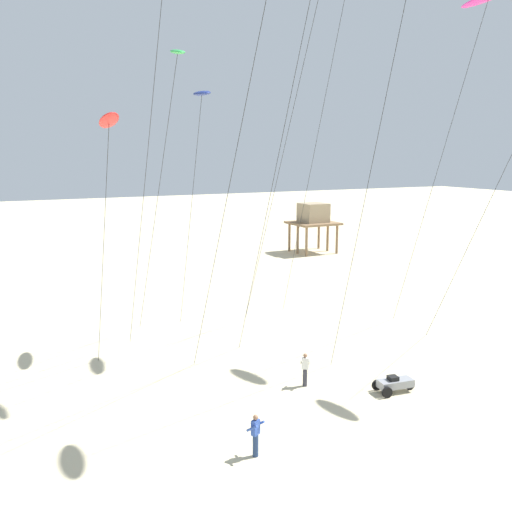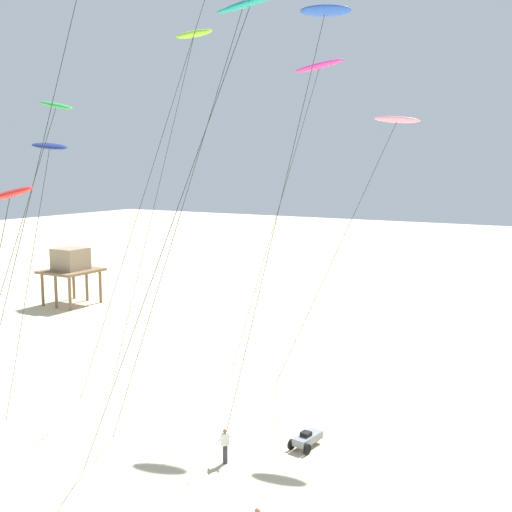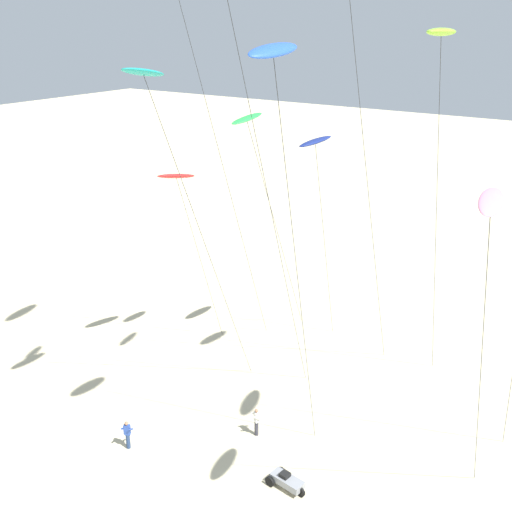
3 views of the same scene
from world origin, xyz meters
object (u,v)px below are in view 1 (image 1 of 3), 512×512
at_px(kite_flyer_nearest, 256,434).
at_px(kite_flyer_middle, 305,369).
at_px(stilt_house, 313,217).
at_px(kite_green, 177,57).
at_px(kite_navy, 202,95).
at_px(kite_red, 109,122).
at_px(beach_buggy, 395,384).
at_px(kite_magenta, 488,0).

relative_size(kite_flyer_nearest, kite_flyer_middle, 1.00).
bearing_deg(stilt_house, kite_green, -133.36).
xyz_separation_m(kite_navy, kite_red, (-6.41, -5.15, -1.89)).
bearing_deg(beach_buggy, kite_navy, 114.52).
bearing_deg(kite_magenta, kite_flyer_middle, -175.09).
relative_size(kite_flyer_nearest, beach_buggy, 0.79).
distance_m(kite_flyer_nearest, beach_buggy, 8.78).
distance_m(kite_navy, kite_green, 4.40).
distance_m(kite_red, beach_buggy, 17.89).
xyz_separation_m(kite_navy, beach_buggy, (5.17, -11.33, -14.04)).
bearing_deg(kite_flyer_nearest, beach_buggy, 14.42).
bearing_deg(kite_flyer_middle, kite_magenta, 4.91).
bearing_deg(beach_buggy, kite_flyer_nearest, -165.58).
bearing_deg(kite_flyer_middle, kite_green, 127.81).
bearing_deg(kite_flyer_nearest, kite_red, 110.28).
xyz_separation_m(kite_green, kite_magenta, (15.98, -4.51, 3.43)).
height_order(kite_magenta, kite_flyer_nearest, kite_magenta).
relative_size(kite_magenta, stilt_house, 3.55).
bearing_deg(kite_red, kite_flyer_nearest, -69.72).
xyz_separation_m(stilt_house, beach_buggy, (-16.96, -34.17, -3.66)).
distance_m(kite_green, beach_buggy, 19.03).
bearing_deg(kite_flyer_middle, kite_navy, 101.09).
height_order(kite_magenta, kite_flyer_middle, kite_magenta).
height_order(kite_green, beach_buggy, kite_green).
distance_m(kite_navy, kite_flyer_nearest, 19.44).
bearing_deg(kite_magenta, kite_navy, 149.82).
xyz_separation_m(kite_flyer_nearest, beach_buggy, (8.49, 2.18, -0.46)).
height_order(kite_navy, beach_buggy, kite_navy).
height_order(kite_green, kite_flyer_middle, kite_green).
xyz_separation_m(kite_green, beach_buggy, (7.72, -8.03, -15.42)).
bearing_deg(kite_magenta, stilt_house, 74.14).
distance_m(kite_magenta, kite_red, 21.11).
bearing_deg(kite_flyer_nearest, kite_navy, 76.21).
distance_m(kite_magenta, kite_flyer_middle, 21.82).
bearing_deg(kite_flyer_middle, kite_flyer_nearest, -137.02).
relative_size(kite_flyer_middle, stilt_house, 0.30).
bearing_deg(kite_magenta, kite_green, 164.24).
bearing_deg(kite_navy, beach_buggy, -65.48).
bearing_deg(kite_navy, kite_red, -141.21).
relative_size(kite_flyer_nearest, stilt_house, 0.30).
relative_size(kite_magenta, beach_buggy, 9.47).
bearing_deg(kite_flyer_middle, kite_red, 155.77).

